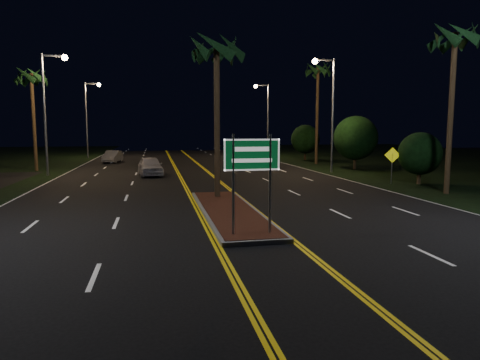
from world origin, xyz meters
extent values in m
plane|color=black|center=(0.00, 0.00, 0.00)|extent=(120.00, 120.00, 0.00)
cube|color=gray|center=(0.00, 7.00, 0.07)|extent=(2.25, 10.25, 0.15)
cube|color=#592819|center=(0.00, 7.00, 0.16)|extent=(2.00, 10.00, 0.02)
cylinder|color=gray|center=(-0.60, 2.80, 1.75)|extent=(0.08, 0.08, 3.20)
cylinder|color=gray|center=(0.60, 2.80, 1.75)|extent=(0.08, 0.08, 3.20)
cube|color=#07471E|center=(0.00, 2.80, 2.70)|extent=(1.80, 0.04, 1.00)
cube|color=white|center=(0.00, 2.77, 2.70)|extent=(1.80, 0.01, 1.00)
cylinder|color=gray|center=(-11.00, 24.00, 4.50)|extent=(0.18, 0.18, 9.00)
cube|color=gray|center=(-10.20, 24.00, 8.85)|extent=(1.60, 0.12, 0.12)
sphere|color=#FFBE72|center=(-9.40, 24.00, 8.75)|extent=(0.44, 0.44, 0.44)
cylinder|color=gray|center=(-11.00, 44.00, 4.50)|extent=(0.18, 0.18, 9.00)
cube|color=gray|center=(-10.20, 44.00, 8.85)|extent=(1.60, 0.12, 0.12)
sphere|color=#FFBE72|center=(-9.40, 44.00, 8.75)|extent=(0.44, 0.44, 0.44)
cylinder|color=gray|center=(11.00, 22.00, 4.50)|extent=(0.18, 0.18, 9.00)
cube|color=gray|center=(10.20, 22.00, 8.85)|extent=(1.60, 0.12, 0.12)
sphere|color=#FFBE72|center=(9.40, 22.00, 8.75)|extent=(0.44, 0.44, 0.44)
cylinder|color=gray|center=(11.00, 42.00, 4.50)|extent=(0.18, 0.18, 9.00)
cube|color=gray|center=(10.20, 42.00, 8.85)|extent=(1.60, 0.12, 0.12)
sphere|color=#FFBE72|center=(9.40, 42.00, 8.75)|extent=(0.44, 0.44, 0.44)
cylinder|color=#382819|center=(0.00, 10.50, 3.75)|extent=(0.28, 0.28, 7.50)
cylinder|color=#382819|center=(-12.80, 28.00, 4.00)|extent=(0.28, 0.28, 8.00)
cylinder|color=#382819|center=(12.50, 10.00, 4.25)|extent=(0.28, 0.28, 8.50)
cylinder|color=#382819|center=(12.80, 30.00, 4.75)|extent=(0.28, 0.28, 9.50)
cylinder|color=#382819|center=(13.50, 14.00, 0.45)|extent=(0.24, 0.24, 0.90)
sphere|color=black|center=(13.50, 14.00, 1.95)|extent=(2.70, 2.70, 2.70)
cylinder|color=#382819|center=(14.00, 24.00, 0.63)|extent=(0.24, 0.24, 1.26)
sphere|color=black|center=(14.00, 24.00, 2.73)|extent=(3.78, 3.78, 3.78)
cylinder|color=#382819|center=(13.80, 36.00, 0.54)|extent=(0.24, 0.24, 1.08)
sphere|color=black|center=(13.80, 36.00, 2.34)|extent=(3.24, 3.24, 3.24)
imported|color=silver|center=(-3.39, 22.53, 0.84)|extent=(2.65, 5.21, 1.67)
imported|color=#A2A4AC|center=(-7.37, 36.12, 0.73)|extent=(2.59, 4.64, 1.46)
cylinder|color=gray|center=(11.88, 14.50, 1.01)|extent=(0.07, 0.07, 2.03)
cube|color=#FFF70D|center=(11.88, 14.48, 1.84)|extent=(0.90, 0.44, 0.98)
camera|label=1|loc=(-3.00, -10.35, 3.51)|focal=32.00mm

